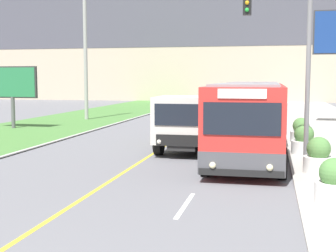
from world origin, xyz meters
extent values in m
cube|color=silver|center=(2.75, 7.80, 0.00)|extent=(0.12, 2.40, 0.01)
cube|color=silver|center=(2.75, 12.40, 0.00)|extent=(0.12, 2.40, 0.01)
cube|color=silver|center=(2.75, 17.00, 0.00)|extent=(0.12, 2.40, 0.01)
cube|color=silver|center=(2.75, 21.60, 0.00)|extent=(0.12, 2.40, 0.01)
cube|color=silver|center=(2.75, 26.20, 0.00)|extent=(0.12, 2.40, 0.01)
cube|color=silver|center=(2.75, 30.80, 0.00)|extent=(0.12, 2.40, 0.01)
cube|color=#BCAD93|center=(0.00, 63.23, 10.50)|extent=(80.00, 8.00, 21.00)
cube|color=#4C4C56|center=(0.00, 59.21, 11.03)|extent=(80.00, 0.04, 7.35)
cube|color=red|center=(3.96, 12.93, 1.58)|extent=(2.55, 5.29, 2.61)
cube|color=#4C4C51|center=(3.96, 12.93, 0.62)|extent=(2.57, 5.31, 0.70)
cube|color=black|center=(3.96, 12.93, 1.97)|extent=(2.58, 4.87, 0.91)
cube|color=gray|center=(3.96, 12.93, 2.93)|extent=(2.17, 4.76, 0.08)
cube|color=red|center=(3.96, 19.12, 1.58)|extent=(2.55, 5.29, 2.61)
cube|color=#4C4C51|center=(3.96, 19.12, 0.62)|extent=(2.57, 5.31, 0.70)
cube|color=black|center=(3.96, 19.12, 1.97)|extent=(2.58, 4.87, 0.91)
cube|color=gray|center=(3.96, 19.12, 2.93)|extent=(2.17, 4.76, 0.08)
cube|color=#474747|center=(3.96, 16.03, 1.58)|extent=(2.35, 0.90, 2.40)
cube|color=black|center=(3.96, 10.26, 1.97)|extent=(2.25, 0.04, 0.96)
cube|color=black|center=(3.96, 10.25, 0.38)|extent=(2.50, 0.06, 0.20)
sphere|color=#F4EAB2|center=(3.13, 10.24, 0.57)|extent=(0.20, 0.20, 0.20)
sphere|color=#F4EAB2|center=(4.79, 10.24, 0.57)|extent=(0.20, 0.20, 0.20)
cube|color=white|center=(3.96, 10.26, 2.71)|extent=(1.40, 0.04, 0.28)
cylinder|color=black|center=(2.75, 11.45, 0.50)|extent=(0.28, 1.00, 1.00)
cylinder|color=black|center=(5.17, 11.45, 0.50)|extent=(0.28, 1.00, 1.00)
cylinder|color=black|center=(2.75, 14.62, 0.50)|extent=(0.28, 1.00, 1.00)
cylinder|color=black|center=(5.17, 14.62, 0.50)|extent=(0.28, 1.00, 1.00)
cylinder|color=black|center=(2.75, 19.65, 0.50)|extent=(0.28, 1.00, 1.00)
cylinder|color=black|center=(5.17, 19.65, 0.50)|extent=(0.28, 1.00, 1.00)
cube|color=black|center=(1.43, 17.20, 0.45)|extent=(1.09, 6.23, 0.20)
cube|color=beige|center=(1.43, 15.37, 1.48)|extent=(2.43, 2.58, 1.86)
cube|color=black|center=(1.43, 14.06, 1.76)|extent=(2.06, 0.04, 0.84)
cube|color=black|center=(1.43, 14.05, 0.77)|extent=(1.94, 0.06, 0.44)
sphere|color=silver|center=(0.58, 14.04, 0.70)|extent=(0.18, 0.18, 0.18)
sphere|color=silver|center=(2.28, 14.04, 0.70)|extent=(0.18, 0.18, 0.18)
cube|color=#B7931E|center=(1.43, 18.61, 0.61)|extent=(2.31, 3.40, 0.12)
cube|color=#B7931E|center=(0.34, 18.61, 1.17)|extent=(0.12, 3.40, 1.25)
cube|color=#B7931E|center=(2.52, 18.61, 1.17)|extent=(0.12, 3.40, 1.25)
cube|color=#B7931E|center=(1.43, 16.97, 1.17)|extent=(2.31, 0.12, 1.25)
cube|color=#B7931E|center=(1.43, 20.25, 1.17)|extent=(2.31, 0.12, 1.25)
cube|color=#B7931E|center=(1.43, 16.97, 1.91)|extent=(2.31, 0.12, 0.24)
cylinder|color=black|center=(0.31, 15.11, 0.52)|extent=(0.30, 1.04, 1.04)
cylinder|color=black|center=(2.55, 15.11, 0.52)|extent=(0.30, 1.04, 1.04)
cylinder|color=black|center=(0.31, 18.78, 0.52)|extent=(0.30, 1.04, 1.04)
cylinder|color=black|center=(2.55, 18.78, 0.52)|extent=(0.30, 1.04, 1.04)
cylinder|color=#9E9E99|center=(-8.91, 29.85, 5.52)|extent=(0.28, 0.28, 11.03)
cylinder|color=slate|center=(5.98, 13.04, 3.25)|extent=(0.16, 0.16, 6.49)
cube|color=black|center=(3.92, 13.04, 5.69)|extent=(0.28, 0.24, 0.80)
sphere|color=orange|center=(3.92, 12.91, 5.69)|extent=(0.14, 0.14, 0.14)
sphere|color=green|center=(3.92, 12.91, 5.45)|extent=(0.14, 0.14, 0.14)
cylinder|color=#59595B|center=(-11.00, 23.01, 1.00)|extent=(0.24, 0.24, 1.99)
cube|color=#333333|center=(-11.00, 23.01, 2.90)|extent=(3.33, 0.20, 1.97)
cube|color=#287547|center=(-11.00, 22.90, 2.90)|extent=(3.17, 0.02, 1.81)
cylinder|color=silver|center=(6.33, 8.46, 0.34)|extent=(0.91, 0.91, 0.53)
sphere|color=#518442|center=(6.33, 8.46, 0.85)|extent=(0.72, 0.72, 0.72)
cylinder|color=silver|center=(6.33, 12.29, 0.35)|extent=(0.96, 0.96, 0.54)
sphere|color=#518442|center=(6.33, 12.29, 0.88)|extent=(0.77, 0.77, 0.77)
cylinder|color=silver|center=(6.12, 16.12, 0.35)|extent=(1.00, 1.00, 0.54)
sphere|color=#518442|center=(6.12, 16.12, 0.90)|extent=(0.80, 0.80, 0.80)
cylinder|color=silver|center=(6.23, 19.95, 0.33)|extent=(1.00, 1.00, 0.50)
sphere|color=#518442|center=(6.23, 19.95, 0.85)|extent=(0.80, 0.80, 0.80)
camera|label=1|loc=(4.79, -3.41, 3.16)|focal=50.00mm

